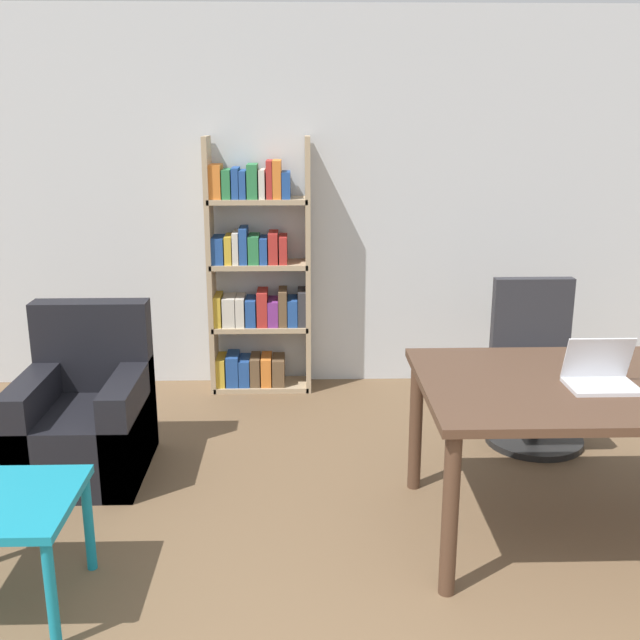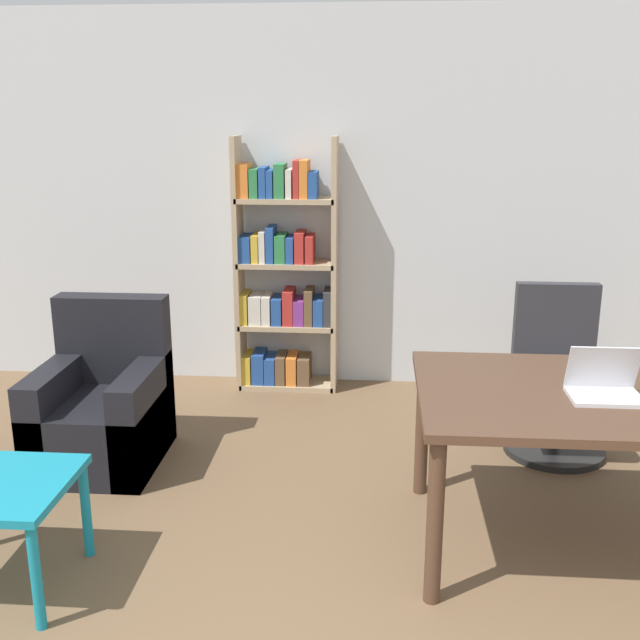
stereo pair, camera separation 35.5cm
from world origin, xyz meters
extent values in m
cube|color=silver|center=(0.00, 4.53, 1.35)|extent=(8.00, 0.06, 2.70)
cube|color=#4C3323|center=(1.05, 2.30, 0.76)|extent=(1.71, 1.06, 0.04)
cylinder|color=#4C3323|center=(0.25, 1.83, 0.37)|extent=(0.07, 0.07, 0.74)
cylinder|color=#4C3323|center=(0.25, 2.77, 0.37)|extent=(0.07, 0.07, 0.74)
cube|color=silver|center=(1.00, 2.21, 0.79)|extent=(0.31, 0.22, 0.02)
cube|color=silver|center=(1.00, 2.28, 0.90)|extent=(0.31, 0.08, 0.21)
cube|color=white|center=(1.00, 2.29, 0.90)|extent=(0.28, 0.07, 0.18)
cylinder|color=black|center=(1.09, 3.33, 0.02)|extent=(0.60, 0.60, 0.04)
cylinder|color=#262626|center=(1.09, 3.33, 0.21)|extent=(0.06, 0.06, 0.34)
cube|color=#2D2D33|center=(1.09, 3.33, 0.43)|extent=(0.52, 0.52, 0.10)
cube|color=#2D2D33|center=(1.09, 3.55, 0.74)|extent=(0.49, 0.08, 0.52)
cylinder|color=teal|center=(-1.30, 1.53, 0.23)|extent=(0.04, 0.04, 0.46)
cylinder|color=teal|center=(-1.30, 2.05, 0.23)|extent=(0.04, 0.04, 0.46)
cube|color=black|center=(-1.58, 2.99, 0.20)|extent=(0.67, 0.76, 0.40)
cube|color=black|center=(-1.58, 3.29, 0.66)|extent=(0.67, 0.16, 0.53)
cube|color=black|center=(-1.83, 2.99, 0.29)|extent=(0.16, 0.76, 0.59)
cube|color=black|center=(-1.32, 2.99, 0.29)|extent=(0.16, 0.76, 0.59)
cube|color=tan|center=(-1.00, 4.34, 0.91)|extent=(0.04, 0.28, 1.83)
cube|color=tan|center=(-0.30, 4.34, 0.91)|extent=(0.04, 0.28, 1.83)
cube|color=tan|center=(-0.65, 4.34, 0.02)|extent=(0.69, 0.28, 0.04)
cube|color=gold|center=(-0.95, 4.34, 0.14)|extent=(0.06, 0.24, 0.21)
cube|color=#234C99|center=(-0.86, 4.34, 0.15)|extent=(0.09, 0.24, 0.23)
cube|color=#234C99|center=(-0.77, 4.34, 0.13)|extent=(0.08, 0.24, 0.20)
cube|color=brown|center=(-0.70, 4.34, 0.14)|extent=(0.07, 0.24, 0.21)
cube|color=orange|center=(-0.61, 4.34, 0.14)|extent=(0.07, 0.24, 0.21)
cube|color=brown|center=(-0.52, 4.34, 0.14)|extent=(0.09, 0.24, 0.20)
cube|color=tan|center=(-0.65, 4.34, 0.47)|extent=(0.69, 0.28, 0.04)
cube|color=gold|center=(-0.95, 4.34, 0.60)|extent=(0.05, 0.24, 0.22)
cube|color=silver|center=(-0.87, 4.34, 0.60)|extent=(0.09, 0.24, 0.21)
cube|color=silver|center=(-0.79, 4.34, 0.60)|extent=(0.06, 0.24, 0.21)
cube|color=#234C99|center=(-0.72, 4.34, 0.59)|extent=(0.07, 0.24, 0.19)
cube|color=#B72D28|center=(-0.63, 4.34, 0.62)|extent=(0.07, 0.24, 0.25)
cube|color=#7F338C|center=(-0.56, 4.34, 0.58)|extent=(0.07, 0.24, 0.18)
cube|color=brown|center=(-0.49, 4.34, 0.62)|extent=(0.06, 0.24, 0.26)
cube|color=#234C99|center=(-0.42, 4.34, 0.59)|extent=(0.07, 0.24, 0.19)
cube|color=#333338|center=(-0.34, 4.34, 0.62)|extent=(0.06, 0.24, 0.25)
cube|color=tan|center=(-0.65, 4.34, 0.93)|extent=(0.69, 0.28, 0.04)
cube|color=#234C99|center=(-0.94, 4.34, 1.04)|extent=(0.08, 0.24, 0.19)
cube|color=gold|center=(-0.86, 4.34, 1.05)|extent=(0.05, 0.24, 0.20)
cube|color=silver|center=(-0.81, 4.34, 1.06)|extent=(0.04, 0.24, 0.22)
cube|color=#234C99|center=(-0.76, 4.34, 1.08)|extent=(0.05, 0.24, 0.25)
cube|color=#2D7F47|center=(-0.68, 4.34, 1.05)|extent=(0.07, 0.24, 0.20)
cube|color=#234C99|center=(-0.62, 4.34, 1.04)|extent=(0.05, 0.24, 0.18)
cube|color=#B72D28|center=(-0.55, 4.34, 1.06)|extent=(0.07, 0.24, 0.22)
cube|color=#B72D28|center=(-0.48, 4.34, 1.05)|extent=(0.06, 0.24, 0.19)
cube|color=tan|center=(-0.65, 4.34, 1.39)|extent=(0.69, 0.28, 0.04)
cube|color=orange|center=(-0.94, 4.34, 1.52)|extent=(0.08, 0.24, 0.23)
cube|color=#2D7F47|center=(-0.86, 4.34, 1.51)|extent=(0.06, 0.24, 0.20)
cube|color=#234C99|center=(-0.80, 4.34, 1.51)|extent=(0.05, 0.24, 0.21)
cube|color=#234C99|center=(-0.75, 4.34, 1.50)|extent=(0.05, 0.24, 0.19)
cube|color=#2D7F47|center=(-0.68, 4.34, 1.52)|extent=(0.07, 0.24, 0.23)
cube|color=silver|center=(-0.62, 4.34, 1.50)|extent=(0.04, 0.24, 0.20)
cube|color=#B72D28|center=(-0.57, 4.34, 1.54)|extent=(0.04, 0.24, 0.26)
cube|color=orange|center=(-0.51, 4.34, 1.54)|extent=(0.06, 0.24, 0.26)
cube|color=#234C99|center=(-0.45, 4.34, 1.50)|extent=(0.06, 0.24, 0.18)
camera|label=1|loc=(-0.36, -0.92, 1.98)|focal=42.00mm
camera|label=2|loc=(-0.01, -0.92, 1.98)|focal=42.00mm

